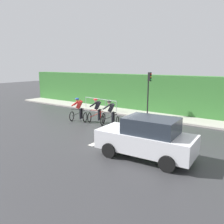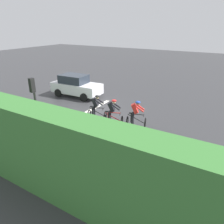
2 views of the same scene
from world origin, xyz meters
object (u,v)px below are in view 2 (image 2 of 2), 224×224
object	(u,v)px
cyclist_second	(112,114)
pedestrian_railing_kerbside	(122,156)
cyclist_mid	(96,109)
car_white	(76,86)
traffic_light_near_crossing	(35,102)
cyclist_lead	(136,115)

from	to	relation	value
cyclist_second	pedestrian_railing_kerbside	bearing A→B (deg)	35.56
cyclist_mid	pedestrian_railing_kerbside	bearing A→B (deg)	45.70
cyclist_mid	cyclist_second	bearing A→B (deg)	82.10
car_white	traffic_light_near_crossing	world-z (taller)	traffic_light_near_crossing
car_white	pedestrian_railing_kerbside	world-z (taller)	car_white
cyclist_mid	traffic_light_near_crossing	size ratio (longest dim) A/B	0.50
cyclist_lead	traffic_light_near_crossing	distance (m)	5.39
cyclist_lead	pedestrian_railing_kerbside	world-z (taller)	cyclist_lead
cyclist_mid	car_white	world-z (taller)	car_white
cyclist_lead	pedestrian_railing_kerbside	size ratio (longest dim) A/B	0.45
cyclist_second	car_white	bearing A→B (deg)	-121.97
cyclist_mid	traffic_light_near_crossing	distance (m)	4.09
cyclist_lead	cyclist_mid	xyz separation A→B (m)	(0.28, -2.50, 0.00)
cyclist_lead	traffic_light_near_crossing	world-z (taller)	traffic_light_near_crossing
cyclist_second	car_white	size ratio (longest dim) A/B	0.40
cyclist_lead	cyclist_second	bearing A→B (deg)	-69.90
car_white	traffic_light_near_crossing	size ratio (longest dim) A/B	1.25
cyclist_mid	traffic_light_near_crossing	bearing A→B (deg)	-11.64
cyclist_lead	pedestrian_railing_kerbside	bearing A→B (deg)	17.39
cyclist_mid	pedestrian_railing_kerbside	xyz separation A→B (m)	(3.63, 3.72, -0.00)
car_white	cyclist_second	bearing A→B (deg)	58.03
traffic_light_near_crossing	cyclist_mid	bearing A→B (deg)	168.36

